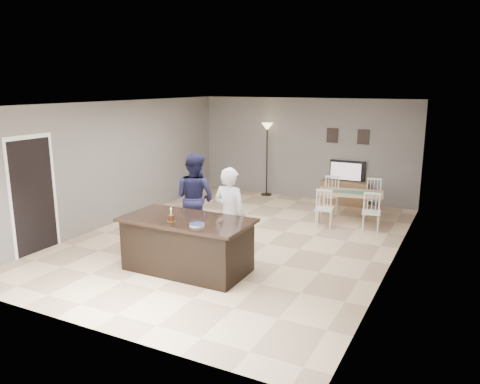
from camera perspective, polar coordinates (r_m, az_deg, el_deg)
The scene contains 14 objects.
floor at distance 9.48m, azimuth -0.38°, elevation -5.76°, with size 8.00×8.00×0.00m, color #CFB084.
room_shell at distance 9.08m, azimuth -0.39°, elevation 4.30°, with size 8.00×8.00×8.00m.
kitchen_island at distance 7.87m, azimuth -6.44°, elevation -6.36°, with size 2.15×1.10×0.90m.
tv_console at distance 12.41m, azimuth 12.64°, elevation -0.11°, with size 1.20×0.40×0.60m, color brown.
television at distance 12.37m, azimuth 12.85°, elevation 2.50°, with size 0.91×0.12×0.53m, color black.
tv_screen_glow at distance 12.29m, azimuth 12.76°, elevation 2.47°, with size 0.78×0.78×0.00m, color orange.
picture_frames at distance 12.38m, azimuth 12.99°, elevation 6.65°, with size 1.10×0.02×0.38m.
doorway at distance 9.28m, azimuth -23.98°, elevation 0.72°, with size 0.00×2.10×2.65m.
woman at distance 8.09m, azimuth -1.23°, elevation -2.85°, with size 0.62×0.40×1.69m, color silver.
man at distance 9.20m, azimuth -5.52°, elevation -0.69°, with size 0.86×0.67×1.77m, color #171734.
birthday_cake at distance 7.62m, azimuth -8.40°, elevation -3.15°, with size 0.14×0.14×0.22m.
plate_stack at distance 7.32m, azimuth -5.28°, elevation -4.00°, with size 0.24×0.24×0.04m.
dining_table at distance 10.87m, azimuth 13.27°, elevation -0.61°, with size 1.62×1.83×0.88m.
floor_lamp at distance 12.93m, azimuth 3.32°, elevation 6.39°, with size 0.30×0.30×2.02m.
Camera 1 is at (4.12, -7.98, 3.06)m, focal length 35.00 mm.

